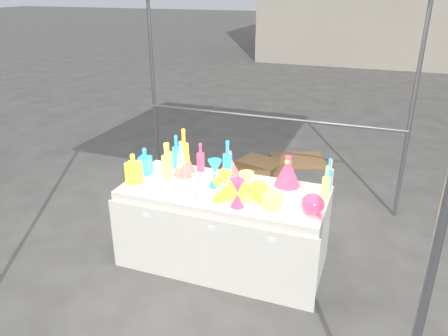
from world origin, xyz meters
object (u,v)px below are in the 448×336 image
(display_table, at_px, (224,226))
(lampshade_0, at_px, (184,161))
(cardboard_box_closed, at_px, (260,175))
(decanter_0, at_px, (133,168))
(bottle_0, at_px, (168,156))
(globe_0, at_px, (237,191))
(hourglass_0, at_px, (218,190))

(display_table, xyz_separation_m, lampshade_0, (-0.46, 0.18, 0.51))
(cardboard_box_closed, xyz_separation_m, decanter_0, (-0.69, -1.81, 0.70))
(display_table, xyz_separation_m, bottle_0, (-0.67, 0.25, 0.51))
(bottle_0, xyz_separation_m, globe_0, (0.84, -0.39, -0.06))
(display_table, relative_size, hourglass_0, 9.38)
(bottle_0, height_order, globe_0, bottle_0)
(cardboard_box_closed, relative_size, globe_0, 2.67)
(display_table, bearing_deg, globe_0, -37.55)
(hourglass_0, distance_m, globe_0, 0.17)
(cardboard_box_closed, bearing_deg, hourglass_0, -69.06)
(display_table, xyz_separation_m, globe_0, (0.17, -0.13, 0.45))
(cardboard_box_closed, relative_size, hourglass_0, 2.63)
(display_table, distance_m, lampshade_0, 0.71)
(lampshade_0, bearing_deg, globe_0, -1.33)
(cardboard_box_closed, height_order, decanter_0, decanter_0)
(bottle_0, bearing_deg, lampshade_0, -19.83)
(display_table, relative_size, lampshade_0, 6.91)
(bottle_0, distance_m, lampshade_0, 0.22)
(decanter_0, height_order, hourglass_0, decanter_0)
(decanter_0, relative_size, lampshade_0, 1.04)
(display_table, distance_m, bottle_0, 0.88)
(bottle_0, distance_m, hourglass_0, 0.85)
(bottle_0, height_order, decanter_0, decanter_0)
(display_table, height_order, globe_0, globe_0)
(bottle_0, height_order, hourglass_0, bottle_0)
(hourglass_0, height_order, globe_0, hourglass_0)
(cardboard_box_closed, bearing_deg, decanter_0, -94.72)
(globe_0, distance_m, lampshade_0, 0.70)
(display_table, xyz_separation_m, hourglass_0, (0.03, -0.22, 0.47))
(lampshade_0, bearing_deg, decanter_0, -112.80)
(cardboard_box_closed, height_order, lampshade_0, lampshade_0)
(display_table, height_order, cardboard_box_closed, display_table)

